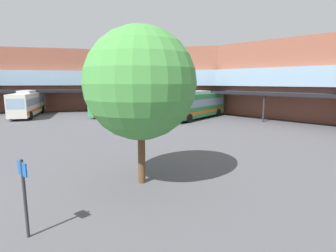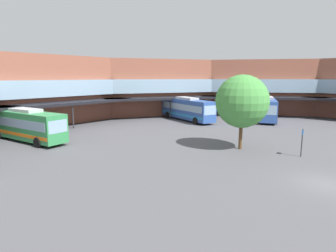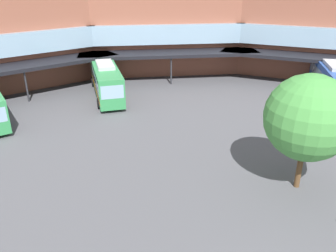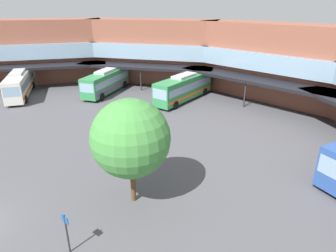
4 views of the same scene
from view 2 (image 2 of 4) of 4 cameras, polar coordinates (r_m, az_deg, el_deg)
ground_plane at (r=22.82m, az=29.13°, el=-10.22°), size 128.61×128.61×0.00m
station_building at (r=33.00m, az=-8.53°, el=6.19°), size 84.86×53.16×10.53m
bus_0 at (r=48.32m, az=3.79°, el=3.49°), size 6.26×12.66×3.92m
bus_3 at (r=36.38m, az=-26.42°, el=0.23°), size 4.14×11.73×3.77m
bus_4 at (r=51.47m, az=19.14°, el=3.39°), size 12.21×7.59×3.97m
plaza_tree at (r=29.57m, az=14.61°, el=4.78°), size 5.34×5.34×7.56m
stop_sign_post at (r=29.03m, az=25.27°, el=-2.52°), size 0.60×0.10×2.61m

